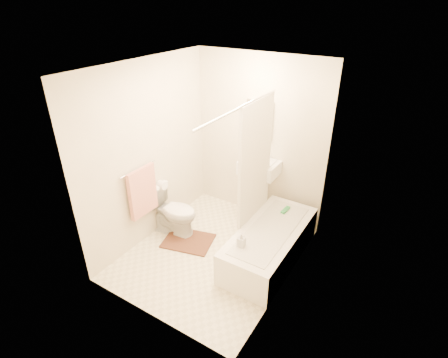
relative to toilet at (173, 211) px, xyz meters
The scene contains 17 objects.
floor 0.83m from the toilet, ahead, with size 2.40×2.40×0.00m, color beige.
ceiling 2.19m from the toilet, ahead, with size 2.40×2.40×0.00m, color white.
wall_back 1.58m from the toilet, 55.71° to the left, with size 2.00×0.02×2.40m, color beige.
wall_left 0.89m from the toilet, 158.20° to the right, with size 0.02×2.40×2.40m, color beige.
wall_right 1.95m from the toilet, ahead, with size 0.02×2.40×2.40m, color beige.
mirror 1.75m from the toilet, 55.22° to the left, with size 0.40×0.03×0.55m, color white.
curtain_rod 1.96m from the toilet, ahead, with size 0.03×0.03×1.70m, color silver.
shower_curtain 1.42m from the toilet, 20.85° to the left, with size 0.04×0.80×1.55m, color silver.
towel_bar 0.85m from the toilet, 120.96° to the right, with size 0.02×0.02×0.60m, color silver.
towel 0.58m from the toilet, 117.22° to the right, with size 0.06×0.45×0.66m, color #CC7266.
toilet_paper 0.39m from the toilet, behind, with size 0.12×0.12×0.11m, color white.
toilet is the anchor object (origin of this frame).
sink 1.30m from the toilet, 48.05° to the left, with size 0.53×0.43×1.05m, color white, non-canonical shape.
bathtub 1.43m from the toilet, ahead, with size 0.69×1.57×0.44m, color white, non-canonical shape.
bath_mat 0.47m from the toilet, 15.57° to the right, with size 0.66×0.49×0.02m, color #522924.
soap_bottle 1.29m from the toilet, 12.44° to the right, with size 0.08×0.09×0.18m, color silver.
scrub_brush 1.56m from the toilet, 26.17° to the left, with size 0.05×0.18×0.04m, color green.
Camera 1 is at (2.02, -3.01, 3.05)m, focal length 28.00 mm.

